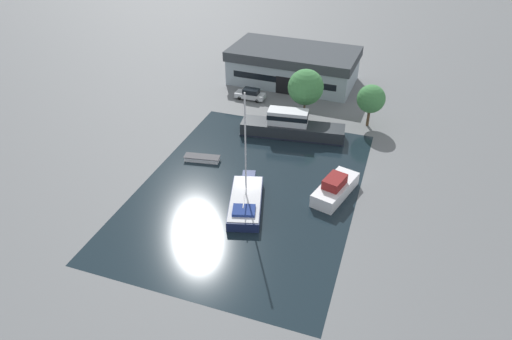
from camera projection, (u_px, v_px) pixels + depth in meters
The scene contains 10 objects.
ground_plane at pixel (249, 189), 50.62m from camera, with size 440.00×440.00×0.00m, color slate.
water_canal at pixel (249, 189), 50.62m from camera, with size 23.35×32.72×0.01m, color black.
warehouse_building at pixel (293, 65), 74.26m from camera, with size 20.62×11.61×5.47m.
quay_tree_near_building at pixel (306, 87), 61.64m from camera, with size 4.87×4.87×7.39m.
quay_tree_by_water at pixel (371, 99), 60.78m from camera, with size 3.79×3.79×5.90m.
parked_car at pixel (250, 94), 69.54m from camera, with size 4.59×1.88×1.70m.
sailboat_moored at pixel (246, 200), 47.84m from camera, with size 5.32×9.70×12.72m.
motor_cruiser at pixel (291, 127), 59.88m from camera, with size 13.94×4.77×3.65m.
small_dinghy at pixel (202, 158), 55.34m from camera, with size 4.49×2.01×0.60m.
cabin_boat at pixel (335, 188), 49.14m from camera, with size 4.29×7.24×2.53m.
Camera 1 is at (14.03, -38.37, 29.96)m, focal length 32.00 mm.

